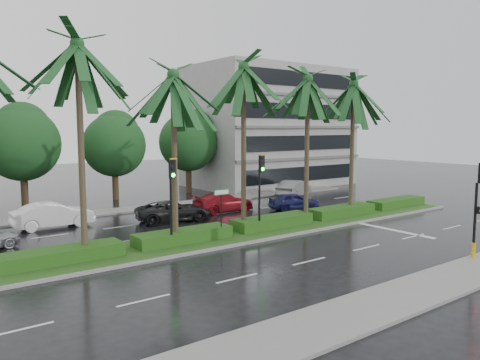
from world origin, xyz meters
TOP-DOWN VIEW (x-y plane):
  - ground at (0.00, 0.00)m, footprint 120.00×120.00m
  - near_sidewalk at (0.00, -10.20)m, footprint 40.00×2.40m
  - far_sidewalk at (0.00, 12.00)m, footprint 40.00×2.00m
  - median at (0.00, 1.00)m, footprint 36.00×4.00m
  - hedge at (0.00, 1.00)m, footprint 35.20×1.40m
  - lane_markings at (3.04, -0.43)m, footprint 34.00×13.06m
  - palm_row at (-1.25, 1.02)m, footprint 26.30×4.20m
  - signal_near at (6.00, -9.39)m, footprint 0.34×0.45m
  - signal_median_left at (-4.00, 0.30)m, footprint 0.34×0.42m
  - signal_median_right at (1.50, 0.30)m, footprint 0.34×0.42m
  - street_sign at (-1.00, 0.48)m, footprint 0.95×0.09m
  - bg_trees at (-0.78, 17.59)m, footprint 32.61×5.43m
  - building at (17.00, 18.00)m, footprint 16.00×10.00m
  - car_white at (-7.21, 9.20)m, footprint 1.64×4.65m
  - car_darkgrey at (-0.50, 6.62)m, footprint 3.01×5.07m
  - car_red at (4.00, 7.56)m, footprint 1.94×4.66m
  - car_blue at (8.50, 5.02)m, footprint 2.82×3.96m
  - car_grey at (13.00, 9.85)m, footprint 3.17×4.67m

SIDE VIEW (x-z plane):
  - ground at x=0.00m, z-range 0.00..0.00m
  - lane_markings at x=3.04m, z-range 0.00..0.01m
  - near_sidewalk at x=0.00m, z-range 0.00..0.12m
  - far_sidewalk at x=0.00m, z-range 0.00..0.12m
  - median at x=0.00m, z-range 0.00..0.16m
  - hedge at x=0.00m, z-range 0.15..0.75m
  - car_blue at x=8.50m, z-range 0.00..1.25m
  - car_darkgrey at x=-0.50m, z-range 0.00..1.32m
  - car_red at x=4.00m, z-range 0.00..1.35m
  - car_grey at x=13.00m, z-range 0.00..1.46m
  - car_white at x=-7.21m, z-range 0.00..1.53m
  - street_sign at x=-1.00m, z-range 0.82..3.42m
  - signal_near at x=6.00m, z-range 0.32..4.68m
  - signal_median_left at x=-4.00m, z-range 0.82..5.18m
  - signal_median_right at x=1.50m, z-range 0.82..5.18m
  - bg_trees at x=-0.78m, z-range 0.82..8.66m
  - building at x=17.00m, z-range 0.00..12.00m
  - palm_row at x=-1.25m, z-range 3.30..13.48m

